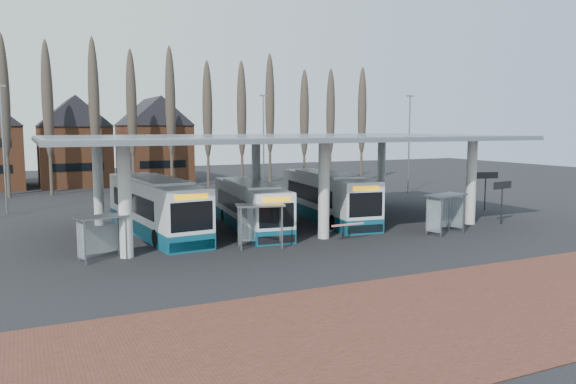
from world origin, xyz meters
name	(u,v)px	position (x,y,z in m)	size (l,w,h in m)	color
ground	(344,246)	(0.00, 0.00, 0.00)	(140.00, 140.00, 0.00)	black
brick_strip	(504,303)	(0.00, -12.00, 0.01)	(70.00, 10.00, 0.03)	brown
station_canopy	(286,145)	(0.00, 8.00, 5.68)	(32.00, 16.00, 6.34)	silver
poplar_row	(188,110)	(0.00, 33.00, 8.78)	(45.10, 1.10, 14.50)	#473D33
townhouse_row	(29,135)	(-15.75, 44.00, 5.94)	(36.80, 10.30, 12.25)	brown
lamp_post_a	(3,147)	(-18.00, 22.00, 5.34)	(0.80, 0.16, 10.17)	slate
lamp_post_b	(264,142)	(6.00, 26.00, 5.34)	(0.80, 0.16, 10.17)	slate
lamp_post_c	(409,142)	(20.00, 20.00, 5.34)	(0.80, 0.16, 10.17)	slate
bus_0	(155,207)	(-9.08, 8.69, 1.72)	(3.90, 13.31, 3.65)	silver
bus_1	(250,207)	(-2.88, 7.59, 1.51)	(3.73, 11.70, 3.19)	silver
bus_2	(327,197)	(3.76, 8.70, 1.66)	(4.17, 12.89, 3.52)	silver
shelter_0	(101,228)	(-13.27, 2.51, 1.70)	(2.75, 1.83, 2.34)	gray
shelter_1	(260,216)	(-4.63, 1.74, 1.84)	(2.98, 1.98, 2.53)	gray
shelter_2	(444,205)	(7.69, 0.36, 1.90)	(3.07, 2.04, 2.62)	gray
info_sign_0	(502,188)	(13.92, 1.44, 2.57)	(2.04, 0.52, 3.07)	black
info_sign_1	(486,178)	(17.84, 6.96, 2.69)	(2.11, 0.66, 3.20)	black
barrier	(347,226)	(0.94, 1.30, 0.90)	(2.34, 0.70, 1.17)	black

